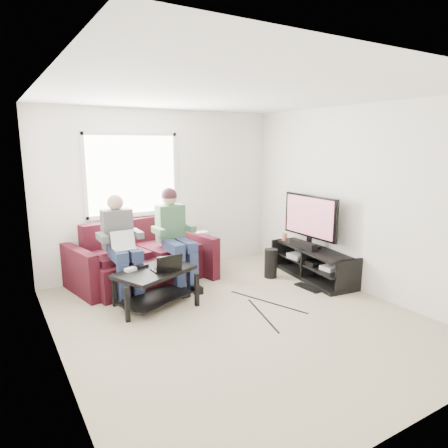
{
  "coord_description": "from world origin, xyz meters",
  "views": [
    {
      "loc": [
        -2.47,
        -3.78,
        2.08
      ],
      "look_at": [
        0.17,
        0.6,
        1.04
      ],
      "focal_mm": 32.0,
      "sensor_mm": 36.0,
      "label": 1
    }
  ],
  "objects_px": {
    "sofa": "(141,261)",
    "end_table": "(201,253)",
    "tv_stand": "(313,265)",
    "subwoofer": "(271,263)",
    "tv": "(310,218)",
    "coffee_table": "(155,279)"
  },
  "relations": [
    {
      "from": "coffee_table",
      "to": "end_table",
      "type": "relative_size",
      "value": 1.73
    },
    {
      "from": "sofa",
      "to": "coffee_table",
      "type": "relative_size",
      "value": 1.9
    },
    {
      "from": "subwoofer",
      "to": "end_table",
      "type": "xyz_separation_m",
      "value": [
        -0.77,
        0.88,
        0.07
      ]
    },
    {
      "from": "coffee_table",
      "to": "subwoofer",
      "type": "distance_m",
      "value": 1.98
    },
    {
      "from": "tv_stand",
      "to": "end_table",
      "type": "relative_size",
      "value": 2.34
    },
    {
      "from": "tv_stand",
      "to": "subwoofer",
      "type": "height_order",
      "value": "tv_stand"
    },
    {
      "from": "tv_stand",
      "to": "coffee_table",
      "type": "bearing_deg",
      "value": 174.2
    },
    {
      "from": "tv_stand",
      "to": "tv",
      "type": "distance_m",
      "value": 0.74
    },
    {
      "from": "sofa",
      "to": "tv",
      "type": "height_order",
      "value": "tv"
    },
    {
      "from": "coffee_table",
      "to": "sofa",
      "type": "bearing_deg",
      "value": 80.53
    },
    {
      "from": "sofa",
      "to": "tv",
      "type": "bearing_deg",
      "value": -25.93
    },
    {
      "from": "subwoofer",
      "to": "end_table",
      "type": "relative_size",
      "value": 0.69
    },
    {
      "from": "tv_stand",
      "to": "tv",
      "type": "bearing_deg",
      "value": 91.47
    },
    {
      "from": "sofa",
      "to": "tv",
      "type": "distance_m",
      "value": 2.65
    },
    {
      "from": "tv",
      "to": "subwoofer",
      "type": "relative_size",
      "value": 2.42
    },
    {
      "from": "sofa",
      "to": "subwoofer",
      "type": "xyz_separation_m",
      "value": [
        1.81,
        -0.83,
        -0.11
      ]
    },
    {
      "from": "tv",
      "to": "tv_stand",
      "type": "bearing_deg",
      "value": -88.53
    },
    {
      "from": "tv_stand",
      "to": "subwoofer",
      "type": "distance_m",
      "value": 0.65
    },
    {
      "from": "subwoofer",
      "to": "sofa",
      "type": "bearing_deg",
      "value": 155.27
    },
    {
      "from": "sofa",
      "to": "end_table",
      "type": "bearing_deg",
      "value": 2.66
    },
    {
      "from": "sofa",
      "to": "end_table",
      "type": "relative_size",
      "value": 3.28
    },
    {
      "from": "coffee_table",
      "to": "tv_stand",
      "type": "height_order",
      "value": "tv_stand"
    }
  ]
}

